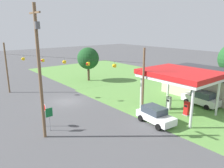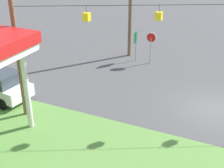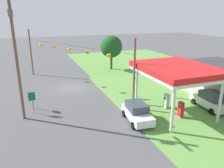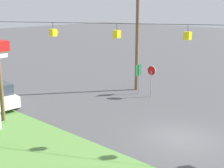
{
  "view_description": "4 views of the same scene",
  "coord_description": "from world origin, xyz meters",
  "px_view_note": "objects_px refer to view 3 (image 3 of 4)",
  "views": [
    {
      "loc": [
        26.44,
        -13.15,
        9.98
      ],
      "look_at": [
        5.8,
        3.46,
        3.12
      ],
      "focal_mm": 35.0,
      "sensor_mm": 36.0,
      "label": 1
    },
    {
      "loc": [
        -1.2,
        16.76,
        9.25
      ],
      "look_at": [
        5.27,
        2.84,
        1.86
      ],
      "focal_mm": 50.0,
      "sensor_mm": 36.0,
      "label": 2
    },
    {
      "loc": [
        29.81,
        -5.1,
        10.04
      ],
      "look_at": [
        5.61,
        4.01,
        1.8
      ],
      "focal_mm": 35.0,
      "sensor_mm": 36.0,
      "label": 3
    },
    {
      "loc": [
        -7.58,
        14.16,
        7.08
      ],
      "look_at": [
        3.89,
        1.28,
        2.64
      ],
      "focal_mm": 50.0,
      "sensor_mm": 36.0,
      "label": 4
    }
  ],
  "objects_px": {
    "car_at_pumps_rear": "(210,100)",
    "route_sign": "(32,98)",
    "utility_pole_main": "(16,53)",
    "gas_station_canopy": "(176,71)",
    "car_at_pumps_front": "(137,112)",
    "stop_sign_roadside": "(32,94)",
    "fuel_pump_far": "(181,110)",
    "tree_west_verge": "(111,47)",
    "fuel_pump_near": "(166,101)"
  },
  "relations": [
    {
      "from": "car_at_pumps_rear",
      "to": "route_sign",
      "type": "distance_m",
      "value": 19.34
    },
    {
      "from": "utility_pole_main",
      "to": "gas_station_canopy",
      "type": "bearing_deg",
      "value": 74.78
    },
    {
      "from": "car_at_pumps_front",
      "to": "stop_sign_roadside",
      "type": "bearing_deg",
      "value": -119.49
    },
    {
      "from": "stop_sign_roadside",
      "to": "utility_pole_main",
      "type": "distance_m",
      "value": 5.38
    },
    {
      "from": "fuel_pump_far",
      "to": "route_sign",
      "type": "relative_size",
      "value": 0.7
    },
    {
      "from": "car_at_pumps_rear",
      "to": "route_sign",
      "type": "relative_size",
      "value": 2.02
    },
    {
      "from": "utility_pole_main",
      "to": "tree_west_verge",
      "type": "xyz_separation_m",
      "value": [
        -16.48,
        15.53,
        -2.31
      ]
    },
    {
      "from": "fuel_pump_near",
      "to": "route_sign",
      "type": "xyz_separation_m",
      "value": [
        -3.73,
        -14.02,
        0.91
      ]
    },
    {
      "from": "gas_station_canopy",
      "to": "stop_sign_roadside",
      "type": "distance_m",
      "value": 15.57
    },
    {
      "from": "fuel_pump_far",
      "to": "car_at_pumps_front",
      "type": "height_order",
      "value": "car_at_pumps_front"
    },
    {
      "from": "stop_sign_roadside",
      "to": "car_at_pumps_rear",
      "type": "bearing_deg",
      "value": -110.22
    },
    {
      "from": "car_at_pumps_rear",
      "to": "tree_west_verge",
      "type": "bearing_deg",
      "value": 13.56
    },
    {
      "from": "tree_west_verge",
      "to": "fuel_pump_far",
      "type": "bearing_deg",
      "value": -1.57
    },
    {
      "from": "car_at_pumps_front",
      "to": "utility_pole_main",
      "type": "relative_size",
      "value": 0.38
    },
    {
      "from": "route_sign",
      "to": "car_at_pumps_rear",
      "type": "bearing_deg",
      "value": 73.38
    },
    {
      "from": "fuel_pump_near",
      "to": "car_at_pumps_rear",
      "type": "relative_size",
      "value": 0.35
    },
    {
      "from": "gas_station_canopy",
      "to": "fuel_pump_far",
      "type": "relative_size",
      "value": 4.95
    },
    {
      "from": "car_at_pumps_front",
      "to": "tree_west_verge",
      "type": "height_order",
      "value": "tree_west_verge"
    },
    {
      "from": "stop_sign_roadside",
      "to": "fuel_pump_near",
      "type": "bearing_deg",
      "value": -109.69
    },
    {
      "from": "gas_station_canopy",
      "to": "tree_west_verge",
      "type": "bearing_deg",
      "value": 178.33
    },
    {
      "from": "fuel_pump_far",
      "to": "car_at_pumps_rear",
      "type": "xyz_separation_m",
      "value": [
        -0.72,
        4.49,
        0.19
      ]
    },
    {
      "from": "fuel_pump_far",
      "to": "car_at_pumps_rear",
      "type": "bearing_deg",
      "value": 99.07
    },
    {
      "from": "fuel_pump_far",
      "to": "tree_west_verge",
      "type": "distance_m",
      "value": 22.09
    },
    {
      "from": "fuel_pump_far",
      "to": "utility_pole_main",
      "type": "relative_size",
      "value": 0.14
    },
    {
      "from": "gas_station_canopy",
      "to": "car_at_pumps_rear",
      "type": "xyz_separation_m",
      "value": [
        0.54,
        4.49,
        -3.64
      ]
    },
    {
      "from": "fuel_pump_near",
      "to": "car_at_pumps_front",
      "type": "relative_size",
      "value": 0.37
    },
    {
      "from": "stop_sign_roadside",
      "to": "route_sign",
      "type": "bearing_deg",
      "value": 177.86
    },
    {
      "from": "fuel_pump_near",
      "to": "route_sign",
      "type": "relative_size",
      "value": 0.7
    },
    {
      "from": "gas_station_canopy",
      "to": "car_at_pumps_rear",
      "type": "bearing_deg",
      "value": 83.12
    },
    {
      "from": "car_at_pumps_rear",
      "to": "stop_sign_roadside",
      "type": "xyz_separation_m",
      "value": [
        -6.8,
        -18.47,
        0.82
      ]
    },
    {
      "from": "tree_west_verge",
      "to": "car_at_pumps_front",
      "type": "bearing_deg",
      "value": -13.67
    },
    {
      "from": "stop_sign_roadside",
      "to": "gas_station_canopy",
      "type": "bearing_deg",
      "value": -114.12
    },
    {
      "from": "stop_sign_roadside",
      "to": "tree_west_verge",
      "type": "distance_m",
      "value": 20.56
    },
    {
      "from": "gas_station_canopy",
      "to": "tree_west_verge",
      "type": "distance_m",
      "value": 20.55
    },
    {
      "from": "fuel_pump_far",
      "to": "tree_west_verge",
      "type": "bearing_deg",
      "value": 178.43
    },
    {
      "from": "car_at_pumps_front",
      "to": "fuel_pump_far",
      "type": "bearing_deg",
      "value": 84.32
    },
    {
      "from": "car_at_pumps_front",
      "to": "utility_pole_main",
      "type": "bearing_deg",
      "value": -107.55
    },
    {
      "from": "car_at_pumps_rear",
      "to": "fuel_pump_near",
      "type": "bearing_deg",
      "value": 71.26
    },
    {
      "from": "fuel_pump_far",
      "to": "gas_station_canopy",
      "type": "bearing_deg",
      "value": 179.93
    },
    {
      "from": "fuel_pump_near",
      "to": "car_at_pumps_rear",
      "type": "height_order",
      "value": "car_at_pumps_rear"
    },
    {
      "from": "fuel_pump_near",
      "to": "fuel_pump_far",
      "type": "distance_m",
      "value": 2.52
    },
    {
      "from": "gas_station_canopy",
      "to": "route_sign",
      "type": "bearing_deg",
      "value": -109.57
    },
    {
      "from": "fuel_pump_near",
      "to": "route_sign",
      "type": "height_order",
      "value": "route_sign"
    },
    {
      "from": "fuel_pump_far",
      "to": "utility_pole_main",
      "type": "bearing_deg",
      "value": -109.61
    },
    {
      "from": "gas_station_canopy",
      "to": "utility_pole_main",
      "type": "height_order",
      "value": "utility_pole_main"
    },
    {
      "from": "stop_sign_roadside",
      "to": "route_sign",
      "type": "relative_size",
      "value": 1.04
    },
    {
      "from": "utility_pole_main",
      "to": "car_at_pumps_front",
      "type": "bearing_deg",
      "value": 66.98
    },
    {
      "from": "route_sign",
      "to": "tree_west_verge",
      "type": "relative_size",
      "value": 0.37
    },
    {
      "from": "car_at_pumps_rear",
      "to": "utility_pole_main",
      "type": "distance_m",
      "value": 20.74
    },
    {
      "from": "fuel_pump_near",
      "to": "stop_sign_roadside",
      "type": "height_order",
      "value": "stop_sign_roadside"
    }
  ]
}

